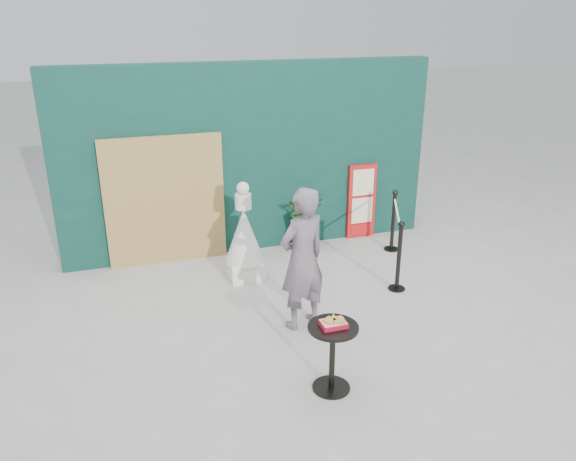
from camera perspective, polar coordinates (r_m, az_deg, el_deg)
name	(u,v)px	position (r m, az deg, el deg)	size (l,w,h in m)	color
ground	(319,343)	(6.84, 3.18, -11.37)	(60.00, 60.00, 0.00)	#ADAAA5
back_wall	(250,159)	(9.03, -3.87, 7.28)	(6.00, 0.30, 3.00)	#0B322D
bamboo_fence	(165,201)	(8.74, -12.37, 2.93)	(1.80, 0.08, 2.00)	tan
woman	(302,259)	(6.78, 1.46, -2.92)	(0.66, 0.43, 1.81)	slate
menu_board	(362,201)	(9.71, 7.48, 2.94)	(0.50, 0.07, 1.30)	red
statue	(244,240)	(8.17, -4.45, -0.93)	(0.57, 0.57, 1.47)	white
cafe_table	(332,348)	(5.86, 4.54, -11.78)	(0.52, 0.52, 0.75)	black
food_basket	(333,323)	(5.71, 4.64, -9.33)	(0.26, 0.19, 0.11)	#A91229
planter	(304,216)	(9.13, 1.64, 1.47)	(0.59, 0.51, 1.01)	brown
stanchion_barrier	(396,238)	(8.63, 10.89, -0.77)	(0.84, 1.54, 1.03)	black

